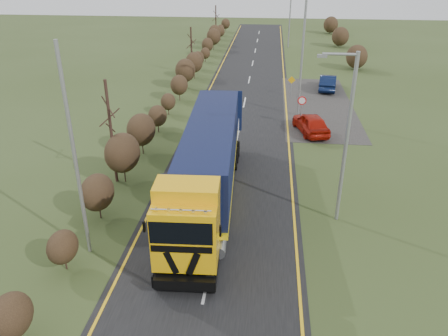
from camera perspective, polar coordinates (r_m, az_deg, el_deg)
The scene contains 14 objects.
ground at distance 21.63m, azimuth -0.65°, elevation -7.44°, with size 160.00×160.00×0.00m, color #33411C.
road at distance 30.43m, azimuth 1.51°, elevation 2.95°, with size 8.00×120.00×0.02m, color black.
layby at distance 39.99m, azimuth 12.12°, elevation 8.08°, with size 6.00×18.00×0.02m, color #282524.
lane_markings at distance 30.14m, azimuth 1.47°, elevation 2.75°, with size 7.52×116.00×0.01m.
hedgerow at distance 28.96m, azimuth -10.74°, elevation 4.69°, with size 2.24×102.04×6.05m.
lorry at distance 22.42m, azimuth -2.08°, elevation 0.78°, with size 3.02×15.08×4.18m.
car_red_hatchback at distance 33.09m, azimuth 11.28°, elevation 5.74°, with size 1.76×4.37×1.49m, color #9F1307.
car_blue_sedan at distance 44.76m, azimuth 13.41°, elevation 10.82°, with size 1.55×4.43×1.46m, color #091433.
streetlight_near at distance 20.76m, azimuth 15.54°, elevation 4.25°, with size 1.77×0.18×8.31m.
streetlight_mid at distance 35.62m, azimuth 10.01°, elevation 14.92°, with size 2.04×0.19×9.61m.
streetlight_far at distance 65.44m, azimuth 8.53°, elevation 19.20°, with size 1.75×0.18×8.19m.
left_pole at distance 18.55m, azimuth -18.92°, elevation 1.34°, with size 0.16×0.16×9.24m, color gray.
speed_sign at distance 33.92m, azimuth 10.10°, elevation 8.04°, with size 0.67×0.10×2.41m.
warning_board at distance 41.98m, azimuth 8.79°, elevation 10.80°, with size 0.71×0.11×1.87m.
Camera 1 is at (2.13, -17.93, 11.91)m, focal length 35.00 mm.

